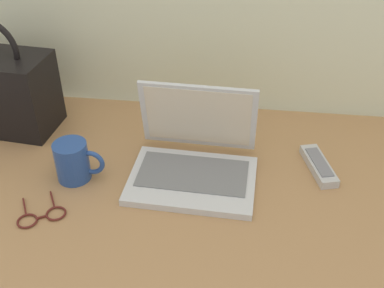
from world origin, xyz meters
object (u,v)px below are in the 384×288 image
(remote_control_far, at_px, (319,165))
(laptop, at_px, (195,158))
(coffee_mug, at_px, (73,161))
(eyeglasses, at_px, (41,216))

(remote_control_far, bearing_deg, laptop, -170.76)
(coffee_mug, height_order, eyeglasses, coffee_mug)
(remote_control_far, relative_size, eyeglasses, 1.23)
(laptop, relative_size, coffee_mug, 2.57)
(laptop, relative_size, remote_control_far, 1.91)
(remote_control_far, height_order, eyeglasses, remote_control_far)
(remote_control_far, xyz_separation_m, eyeglasses, (-0.64, -0.26, -0.01))
(coffee_mug, relative_size, remote_control_far, 0.75)
(laptop, bearing_deg, remote_control_far, 9.24)
(laptop, height_order, coffee_mug, laptop)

